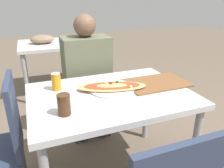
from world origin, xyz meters
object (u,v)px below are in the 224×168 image
object	(u,v)px
pizza_main	(112,87)
soda_can	(56,82)
dining_table	(111,103)
person_seated	(87,69)
chair_side_left	(0,143)
drink_glass	(64,105)
chair_far_seated	(85,85)

from	to	relation	value
pizza_main	soda_can	bearing A→B (deg)	159.35
pizza_main	soda_can	world-z (taller)	soda_can
dining_table	soda_can	xyz separation A→B (m)	(-0.34, 0.20, 0.14)
soda_can	dining_table	bearing A→B (deg)	-29.91
person_seated	soda_can	xyz separation A→B (m)	(-0.34, -0.42, 0.08)
person_seated	pizza_main	size ratio (longest dim) A/B	2.29
chair_side_left	drink_glass	xyz separation A→B (m)	(0.39, -0.18, 0.28)
pizza_main	drink_glass	world-z (taller)	drink_glass
chair_side_left	person_seated	xyz separation A→B (m)	(0.73, 0.61, 0.21)
chair_far_seated	pizza_main	size ratio (longest dim) A/B	1.74
chair_far_seated	person_seated	xyz separation A→B (m)	(-0.00, -0.12, 0.21)
dining_table	person_seated	xyz separation A→B (m)	(-0.01, 0.61, 0.07)
chair_far_seated	drink_glass	xyz separation A→B (m)	(-0.34, -0.91, 0.28)
person_seated	soda_can	size ratio (longest dim) A/B	9.66
chair_far_seated	drink_glass	distance (m)	1.01
dining_table	drink_glass	world-z (taller)	drink_glass
dining_table	pizza_main	xyz separation A→B (m)	(0.03, 0.06, 0.10)
dining_table	chair_far_seated	size ratio (longest dim) A/B	1.22
chair_side_left	soda_can	bearing A→B (deg)	-64.25
person_seated	pizza_main	distance (m)	0.56
chair_side_left	drink_glass	size ratio (longest dim) A/B	7.35
dining_table	person_seated	distance (m)	0.62
dining_table	drink_glass	size ratio (longest dim) A/B	8.94
pizza_main	dining_table	bearing A→B (deg)	-121.03
dining_table	pizza_main	distance (m)	0.12
person_seated	soda_can	distance (m)	0.54
drink_glass	chair_side_left	bearing A→B (deg)	155.23
dining_table	chair_side_left	distance (m)	0.75
soda_can	chair_side_left	bearing A→B (deg)	-154.25
chair_far_seated	person_seated	size ratio (longest dim) A/B	0.76
dining_table	chair_far_seated	distance (m)	0.74
chair_side_left	dining_table	bearing A→B (deg)	-90.31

